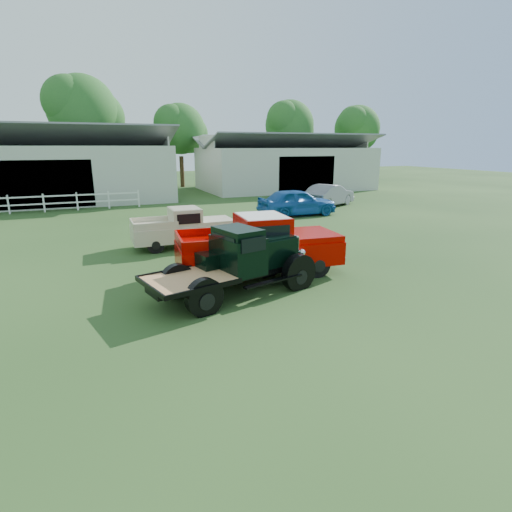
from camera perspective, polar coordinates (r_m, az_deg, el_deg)
name	(u,v)px	position (r m, az deg, el deg)	size (l,w,h in m)	color
ground	(266,304)	(11.03, 1.44, -6.92)	(120.00, 120.00, 0.00)	#213F19
shed_left	(47,165)	(35.45, -27.71, 11.50)	(18.80, 10.20, 5.60)	#AEB1A1
shed_right	(285,162)	(40.63, 4.14, 13.19)	(16.80, 9.20, 5.20)	#AEB1A1
fence_rail	(26,204)	(29.78, -29.97, 6.48)	(14.20, 0.16, 1.20)	white
tree_b	(84,129)	(43.33, -23.30, 16.33)	(6.90, 6.90, 11.50)	#205020
tree_c	(181,143)	(43.29, -10.72, 15.62)	(5.40, 5.40, 9.00)	#205020
tree_d	(289,139)	(48.65, 4.76, 16.37)	(6.00, 6.00, 10.00)	#205020
tree_e	(356,141)	(51.15, 14.13, 15.65)	(5.70, 5.70, 9.50)	#205020
vintage_flatbed	(235,262)	(11.47, -2.97, -0.84)	(4.95, 1.96, 1.96)	black
red_pickup	(259,245)	(13.27, 0.41, 1.59)	(5.57, 2.14, 2.03)	#AE0400
white_pickup	(183,228)	(17.38, -10.34, 4.00)	(4.45, 1.72, 1.63)	beige
misc_car_blue	(297,202)	(25.04, 5.87, 7.68)	(1.97, 4.90, 1.67)	#1D59A7
misc_car_grey	(329,195)	(29.25, 10.40, 8.52)	(1.65, 4.75, 1.56)	slate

